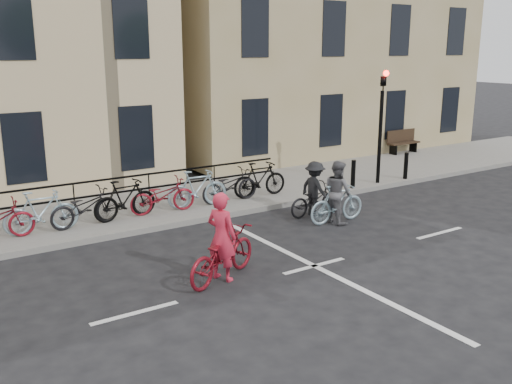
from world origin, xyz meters
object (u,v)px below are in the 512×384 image
bench (402,141)px  cyclist_pink (222,250)px  cyclist_grey (337,198)px  cyclist_dark (315,194)px  traffic_light (381,113)px

bench → cyclist_pink: (-12.97, -7.26, -0.05)m
cyclist_grey → cyclist_dark: cyclist_grey is taller
cyclist_grey → bench: bearing=-54.4°
traffic_light → cyclist_grey: (-3.74, -2.22, -1.78)m
traffic_light → bench: 6.14m
traffic_light → cyclist_pink: (-8.17, -3.86, -1.83)m
cyclist_grey → cyclist_dark: bearing=6.6°
cyclist_grey → traffic_light: bearing=-57.0°
cyclist_pink → cyclist_dark: size_ratio=1.23×
traffic_light → cyclist_pink: traffic_light is taller
cyclist_pink → cyclist_grey: cyclist_pink is taller
cyclist_pink → cyclist_dark: (4.37, 2.49, -0.03)m
traffic_light → cyclist_dark: size_ratio=2.27×
cyclist_dark → cyclist_pink: bearing=116.0°
bench → cyclist_dark: size_ratio=0.93×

